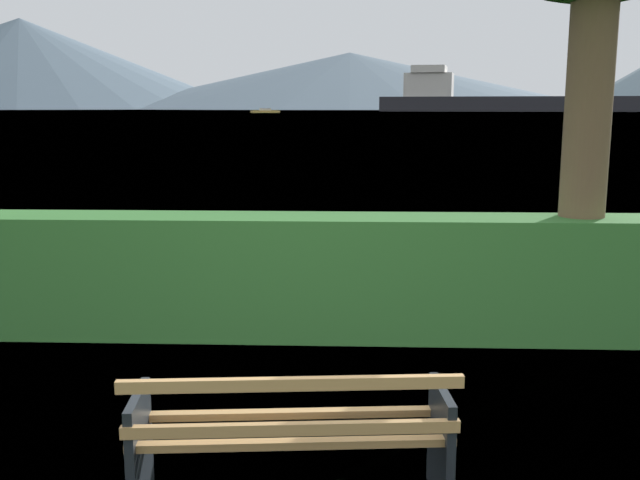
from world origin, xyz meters
The scene contains 6 objects.
water_surface centered at (0.00, 307.48, 0.00)m, with size 620.00×620.00×0.00m, color #7A99A8.
park_bench centered at (0.01, -0.06, 0.43)m, with size 1.81×0.72×0.87m.
hedge_row centered at (0.00, 3.06, 0.59)m, with size 9.85×0.65×1.18m, color #387A33.
cargo_ship_large centered at (56.34, 288.17, 4.98)m, with size 104.81×35.76×17.80m.
tender_far centered at (-26.56, 229.67, 0.50)m, with size 9.43×6.35×1.41m.
distant_hills centered at (-9.78, 573.07, 31.23)m, with size 863.46×384.96×79.03m.
Camera 1 is at (0.31, -3.78, 2.22)m, focal length 40.80 mm.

